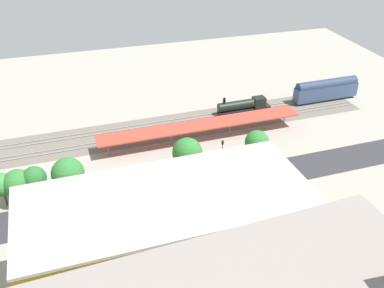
{
  "coord_description": "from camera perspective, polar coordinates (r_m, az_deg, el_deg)",
  "views": [
    {
      "loc": [
        21.55,
        74.23,
        53.74
      ],
      "look_at": [
        -0.54,
        2.48,
        8.97
      ],
      "focal_mm": 41.72,
      "sensor_mm": 36.0,
      "label": 1
    }
  ],
  "objects": [
    {
      "name": "box_truck_0",
      "position": [
        77.72,
        -10.15,
        -11.88
      ],
      "size": [
        8.82,
        2.57,
        3.4
      ],
      "color": "black",
      "rests_on": "ground"
    },
    {
      "name": "ground_plane",
      "position": [
        94.14,
        -0.76,
        -4.0
      ],
      "size": [
        172.4,
        172.4,
        0.0
      ],
      "primitive_type": "plane",
      "color": "gray",
      "rests_on": "ground"
    },
    {
      "name": "street_asphalt",
      "position": [
        90.12,
        0.18,
        -5.8
      ],
      "size": [
        107.94,
        11.67,
        0.01
      ],
      "primitive_type": "cube",
      "rotation": [
        0.0,
        0.0,
        0.02
      ],
      "color": "#2D2D33",
      "rests_on": "ground"
    },
    {
      "name": "box_truck_1",
      "position": [
        82.39,
        3.3,
        -8.41
      ],
      "size": [
        10.34,
        2.99,
        3.49
      ],
      "color": "black",
      "rests_on": "ground"
    },
    {
      "name": "parked_car_1",
      "position": [
        89.88,
        6.7,
        -5.52
      ],
      "size": [
        4.41,
        1.78,
        1.83
      ],
      "color": "black",
      "rests_on": "ground"
    },
    {
      "name": "construction_building",
      "position": [
        64.49,
        -3.1,
        -13.24
      ],
      "size": [
        38.47,
        17.31,
        17.9
      ],
      "primitive_type": "cube",
      "rotation": [
        0.0,
        0.0,
        0.02
      ],
      "color": "yellow",
      "rests_on": "ground"
    },
    {
      "name": "locomotive",
      "position": [
        119.94,
        6.76,
        4.87
      ],
      "size": [
        14.81,
        2.85,
        4.82
      ],
      "color": "black",
      "rests_on": "ground"
    },
    {
      "name": "street_tree_1",
      "position": [
        87.44,
        -15.58,
        -3.68
      ],
      "size": [
        6.25,
        6.25,
        9.01
      ],
      "color": "brown",
      "rests_on": "ground"
    },
    {
      "name": "parked_car_3",
      "position": [
        85.85,
        -3.15,
        -7.33
      ],
      "size": [
        4.54,
        2.01,
        1.79
      ],
      "color": "black",
      "rests_on": "ground"
    },
    {
      "name": "street_tree_3",
      "position": [
        90.69,
        -23.11,
        -4.84
      ],
      "size": [
        4.52,
        4.52,
        6.87
      ],
      "color": "brown",
      "rests_on": "ground"
    },
    {
      "name": "construction_roof_slab",
      "position": [
        58.51,
        -3.35,
        -6.78
      ],
      "size": [
        39.09,
        17.93,
        0.4
      ],
      "primitive_type": "cube",
      "rotation": [
        0.0,
        0.0,
        0.02
      ],
      "color": "#ADA89E",
      "rests_on": "construction_building"
    },
    {
      "name": "passenger_coach",
      "position": [
        130.42,
        16.77,
        6.71
      ],
      "size": [
        18.99,
        3.4,
        6.25
      ],
      "color": "black",
      "rests_on": "ground"
    },
    {
      "name": "street_tree_4",
      "position": [
        91.95,
        -0.6,
        -1.1
      ],
      "size": [
        6.3,
        6.3,
        8.29
      ],
      "color": "brown",
      "rests_on": "ground"
    },
    {
      "name": "street_tree_5",
      "position": [
        89.77,
        -21.38,
        -4.77
      ],
      "size": [
        5.6,
        5.6,
        7.47
      ],
      "color": "brown",
      "rests_on": "ground"
    },
    {
      "name": "street_tree_0",
      "position": [
        97.2,
        8.29,
        0.21
      ],
      "size": [
        5.29,
        5.29,
        7.44
      ],
      "color": "brown",
      "rests_on": "ground"
    },
    {
      "name": "parked_car_2",
      "position": [
        87.74,
        1.87,
        -6.36
      ],
      "size": [
        4.28,
        2.03,
        1.69
      ],
      "color": "black",
      "rests_on": "ground"
    },
    {
      "name": "street_tree_2",
      "position": [
        88.92,
        -19.51,
        -4.16
      ],
      "size": [
        4.58,
        4.58,
        7.72
      ],
      "color": "brown",
      "rests_on": "ground"
    },
    {
      "name": "platform_canopy_near",
      "position": [
        105.22,
        1.18,
        2.44
      ],
      "size": [
        49.46,
        6.63,
        3.95
      ],
      "color": "#C63D2D",
      "rests_on": "ground"
    },
    {
      "name": "track_rails",
      "position": [
        111.63,
        -3.86,
        2.06
      ],
      "size": [
        107.72,
        9.69,
        0.12
      ],
      "color": "#9E9EA8",
      "rests_on": "ground"
    },
    {
      "name": "traffic_light",
      "position": [
        93.51,
        3.88,
        -0.88
      ],
      "size": [
        0.5,
        0.36,
        7.21
      ],
      "color": "#333333",
      "rests_on": "ground"
    },
    {
      "name": "rail_bed",
      "position": [
        111.71,
        -3.86,
        1.98
      ],
      "size": [
        108.05,
        16.13,
        0.01
      ],
      "primitive_type": "cube",
      "rotation": [
        0.0,
        0.0,
        0.02
      ],
      "color": "#665E54",
      "rests_on": "ground"
    },
    {
      "name": "parked_car_0",
      "position": [
        93.21,
        10.97,
        -4.48
      ],
      "size": [
        4.76,
        1.91,
        1.73
      ],
      "color": "black",
      "rests_on": "ground"
    }
  ]
}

